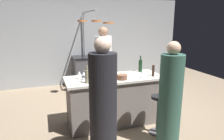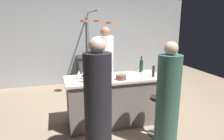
{
  "view_description": "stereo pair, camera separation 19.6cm",
  "coord_description": "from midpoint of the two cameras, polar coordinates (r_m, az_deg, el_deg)",
  "views": [
    {
      "loc": [
        -1.21,
        -3.34,
        1.89
      ],
      "look_at": [
        0.0,
        0.15,
        1.0
      ],
      "focal_mm": 32.19,
      "sensor_mm": 36.0,
      "label": 1
    },
    {
      "loc": [
        -1.03,
        -3.4,
        1.89
      ],
      "look_at": [
        0.0,
        0.15,
        1.0
      ],
      "focal_mm": 32.19,
      "sensor_mm": 36.0,
      "label": 2
    }
  ],
  "objects": [
    {
      "name": "ground_plane",
      "position": [
        4.02,
        2.06,
        -14.5
      ],
      "size": [
        9.0,
        9.0,
        0.0
      ],
      "primitive_type": "plane",
      "color": "gray"
    },
    {
      "name": "back_wall",
      "position": [
        6.34,
        -5.96,
        8.13
      ],
      "size": [
        6.4,
        0.16,
        2.6
      ],
      "primitive_type": "cube",
      "color": "#9EA3A8",
      "rests_on": "ground_plane"
    },
    {
      "name": "kitchen_island",
      "position": [
        3.83,
        2.12,
        -8.51
      ],
      "size": [
        1.8,
        0.72,
        0.9
      ],
      "color": "slate",
      "rests_on": "ground_plane"
    },
    {
      "name": "stove_range",
      "position": [
        6.1,
        -5.09,
        -0.21
      ],
      "size": [
        0.8,
        0.64,
        0.89
      ],
      "color": "#47474C",
      "rests_on": "ground_plane"
    },
    {
      "name": "chef",
      "position": [
        4.64,
        -0.65,
        0.31
      ],
      "size": [
        0.38,
        0.38,
        1.78
      ],
      "color": "white",
      "rests_on": "ground_plane"
    },
    {
      "name": "bar_stool_left",
      "position": [
        3.2,
        -2.91,
        -14.71
      ],
      "size": [
        0.28,
        0.28,
        0.68
      ],
      "color": "#4C4C51",
      "rests_on": "ground_plane"
    },
    {
      "name": "guest_left",
      "position": [
        2.67,
        -1.85,
        -10.59
      ],
      "size": [
        0.36,
        0.36,
        1.71
      ],
      "color": "black",
      "rests_on": "ground_plane"
    },
    {
      "name": "bar_stool_right",
      "position": [
        3.56,
        14.23,
        -12.06
      ],
      "size": [
        0.28,
        0.28,
        0.68
      ],
      "color": "#4C4C51",
      "rests_on": "ground_plane"
    },
    {
      "name": "guest_right",
      "position": [
        3.12,
        17.28,
        -8.44
      ],
      "size": [
        0.34,
        0.34,
        1.63
      ],
      "color": "#33594C",
      "rests_on": "ground_plane"
    },
    {
      "name": "overhead_pot_rack",
      "position": [
        5.38,
        -3.67,
        11.26
      ],
      "size": [
        0.89,
        1.46,
        2.17
      ],
      "color": "gray",
      "rests_on": "ground_plane"
    },
    {
      "name": "pepper_mill",
      "position": [
        3.78,
        13.14,
        -0.36
      ],
      "size": [
        0.05,
        0.05,
        0.21
      ],
      "primitive_type": "cylinder",
      "color": "#382319",
      "rests_on": "kitchen_island"
    },
    {
      "name": "wine_bottle_red",
      "position": [
        4.09,
        9.67,
        1.17
      ],
      "size": [
        0.07,
        0.07,
        0.32
      ],
      "color": "#143319",
      "rests_on": "kitchen_island"
    },
    {
      "name": "wine_bottle_white",
      "position": [
        3.34,
        -5.82,
        -1.72
      ],
      "size": [
        0.07,
        0.07,
        0.3
      ],
      "color": "gray",
      "rests_on": "kitchen_island"
    },
    {
      "name": "wine_bottle_amber",
      "position": [
        3.43,
        0.95,
        -1.27
      ],
      "size": [
        0.07,
        0.07,
        0.29
      ],
      "color": "brown",
      "rests_on": "kitchen_island"
    },
    {
      "name": "wine_bottle_rose",
      "position": [
        3.68,
        -0.77,
        0.07
      ],
      "size": [
        0.07,
        0.07,
        0.33
      ],
      "color": "#B78C8E",
      "rests_on": "kitchen_island"
    },
    {
      "name": "wine_glass_near_left_guest",
      "position": [
        3.63,
        10.09,
        -0.78
      ],
      "size": [
        0.07,
        0.07,
        0.15
      ],
      "color": "silver",
      "rests_on": "kitchen_island"
    },
    {
      "name": "wine_glass_by_chef",
      "position": [
        3.55,
        -6.61,
        -0.97
      ],
      "size": [
        0.07,
        0.07,
        0.15
      ],
      "color": "silver",
      "rests_on": "kitchen_island"
    },
    {
      "name": "wine_glass_near_right_guest",
      "position": [
        3.59,
        -7.9,
        -0.83
      ],
      "size": [
        0.07,
        0.07,
        0.15
      ],
      "color": "silver",
      "rests_on": "kitchen_island"
    },
    {
      "name": "mixing_bowl_blue",
      "position": [
        3.72,
        -5.75,
        -1.38
      ],
      "size": [
        0.16,
        0.16,
        0.07
      ],
      "primitive_type": "cylinder",
      "color": "#334C6B",
      "rests_on": "kitchen_island"
    },
    {
      "name": "mixing_bowl_wooden",
      "position": [
        3.53,
        4.22,
        -2.06
      ],
      "size": [
        0.19,
        0.19,
        0.08
      ],
      "primitive_type": "cylinder",
      "color": "brown",
      "rests_on": "kitchen_island"
    }
  ]
}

